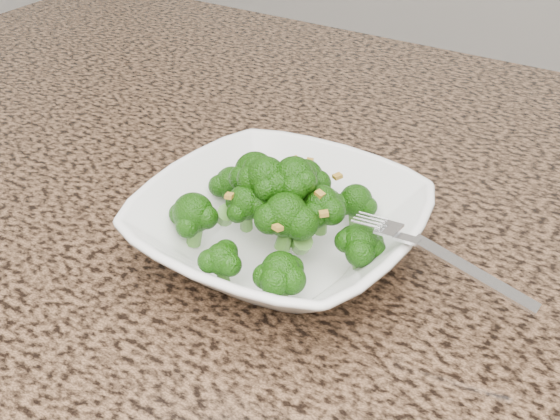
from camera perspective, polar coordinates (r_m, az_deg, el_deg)
The scene contains 5 objects.
granite_counter at distance 0.70m, azimuth 4.58°, elevation -2.29°, with size 1.64×1.04×0.03m, color brown.
bowl at distance 0.63m, azimuth 0.00°, elevation -1.49°, with size 0.25×0.25×0.06m, color white.
broccoli_pile at distance 0.60m, azimuth 0.00°, elevation 3.51°, with size 0.22×0.22×0.07m, color #184C08, non-canonical shape.
garlic_topping at distance 0.58m, azimuth 0.00°, elevation 6.58°, with size 0.13×0.13×0.01m, color gold, non-canonical shape.
fork at distance 0.56m, azimuth 10.64°, elevation -2.48°, with size 0.17×0.03×0.01m, color silver, non-canonical shape.
Camera 1 is at (0.25, -0.21, 1.29)m, focal length 45.00 mm.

